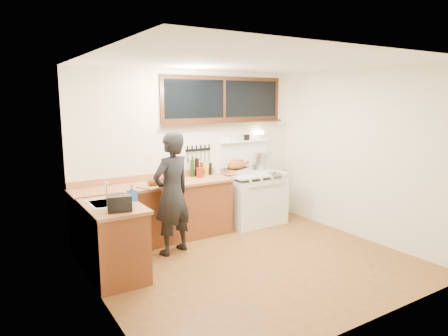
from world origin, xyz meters
TOP-DOWN VIEW (x-y plane):
  - ground_plane at (0.00, 0.00)m, footprint 4.00×3.50m
  - room_shell at (0.00, 0.00)m, footprint 4.10×3.60m
  - counter_back at (-0.80, 1.45)m, footprint 2.44×0.64m
  - counter_left at (-1.70, 0.62)m, footprint 0.64×1.09m
  - sink_unit at (-1.68, 0.70)m, footprint 0.50×0.45m
  - vintage_stove at (1.00, 1.41)m, footprint 1.02×0.74m
  - back_window at (0.60, 1.72)m, footprint 2.32×0.13m
  - left_doorway at (-1.99, -0.55)m, footprint 0.02×1.04m
  - knife_strip at (0.10, 1.73)m, footprint 0.46×0.03m
  - man at (-0.77, 0.90)m, footprint 0.72×0.58m
  - soap_bottle at (-1.43, 0.63)m, footprint 0.12×0.12m
  - toaster at (-1.70, 0.29)m, footprint 0.30×0.23m
  - cutting_board at (-0.86, 1.28)m, footprint 0.53×0.47m
  - roast_turkey at (0.68, 1.47)m, footprint 0.52×0.46m
  - stockpot at (1.30, 1.56)m, footprint 0.42×0.42m
  - saucepan at (1.03, 1.60)m, footprint 0.17×0.28m
  - pot_lid at (1.21, 1.10)m, footprint 0.26×0.26m
  - coffee_tin at (0.01, 1.52)m, footprint 0.13×0.12m
  - pitcher at (-0.34, 1.66)m, footprint 0.12×0.12m
  - bottle_cluster at (0.06, 1.63)m, footprint 0.40×0.07m

SIDE VIEW (x-z plane):
  - ground_plane at x=0.00m, z-range -0.02..0.00m
  - counter_left at x=-1.70m, z-range 0.00..0.90m
  - counter_back at x=-0.80m, z-range -0.05..0.95m
  - vintage_stove at x=1.00m, z-range -0.32..1.26m
  - sink_unit at x=-1.68m, z-range 0.66..1.03m
  - man at x=-0.77m, z-range 0.00..1.72m
  - pot_lid at x=1.21m, z-range 0.89..0.93m
  - cutting_board at x=-0.86m, z-range 0.88..1.03m
  - saucepan at x=1.03m, z-range 0.90..1.01m
  - coffee_tin at x=0.01m, z-range 0.90..1.06m
  - toaster at x=-1.70m, z-range 0.90..1.08m
  - pitcher at x=-0.34m, z-range 0.90..1.09m
  - roast_turkey at x=0.68m, z-range 0.88..1.13m
  - soap_bottle at x=-1.43m, z-range 0.90..1.11m
  - bottle_cluster at x=0.06m, z-range 0.88..1.18m
  - stockpot at x=1.30m, z-range 0.90..1.21m
  - left_doorway at x=-1.99m, z-range 0.00..2.17m
  - knife_strip at x=0.10m, z-range 1.17..1.45m
  - room_shell at x=0.00m, z-range 0.32..2.97m
  - back_window at x=0.60m, z-range 1.68..2.45m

